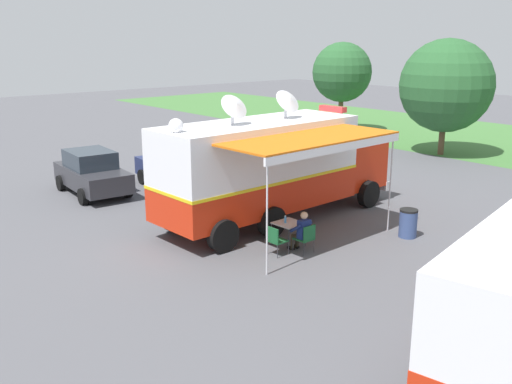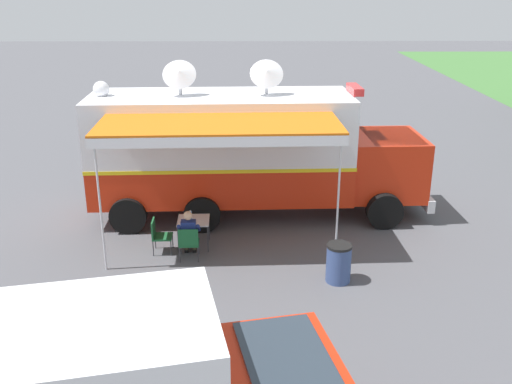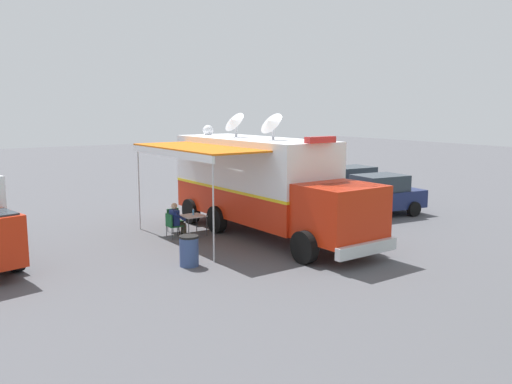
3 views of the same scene
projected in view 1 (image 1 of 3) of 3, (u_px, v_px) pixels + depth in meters
ground_plane at (258, 224)px, 19.53m from camera, size 100.00×100.00×0.00m
lot_stripe at (230, 198)px, 22.68m from camera, size 0.28×4.80×0.01m
command_truck at (275, 165)px, 19.48m from camera, size 5.11×9.57×4.53m
folding_table at (289, 224)px, 17.34m from camera, size 0.83×0.83×0.73m
water_bottle at (285, 219)px, 17.30m from camera, size 0.07×0.07×0.22m
folding_chair_at_table at (306, 237)px, 16.76m from camera, size 0.50×0.50×0.87m
folding_chair_beside_table at (275, 239)px, 16.60m from camera, size 0.50×0.50×0.87m
seated_responder at (302, 231)px, 16.86m from camera, size 0.67×0.56×1.25m
trash_bin at (408, 223)px, 18.15m from camera, size 0.57×0.57×0.91m
car_behind_truck at (92, 172)px, 23.10m from camera, size 4.32×2.25×1.76m
car_far_corner at (174, 167)px, 24.12m from camera, size 4.36×2.33×1.76m
tree_far_left at (342, 72)px, 37.63m from camera, size 3.89×3.89×5.88m
tree_left_of_centre at (446, 86)px, 30.17m from camera, size 4.89×4.89×6.13m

